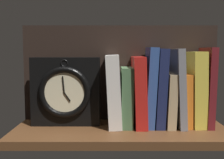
% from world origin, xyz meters
% --- Properties ---
extents(ground_plane, '(0.68, 0.27, 0.03)m').
position_xyz_m(ground_plane, '(0.00, 0.00, -0.01)').
color(ground_plane, brown).
extents(back_panel, '(0.68, 0.01, 0.33)m').
position_xyz_m(back_panel, '(0.00, 0.13, 0.17)').
color(back_panel, black).
rests_on(back_panel, ground_plane).
extents(book_white_catcher, '(0.05, 0.15, 0.23)m').
position_xyz_m(book_white_catcher, '(-0.02, 0.04, 0.12)').
color(book_white_catcher, silver).
rests_on(book_white_catcher, ground_plane).
extents(book_green_romantic, '(0.04, 0.14, 0.19)m').
position_xyz_m(book_green_romantic, '(0.02, 0.04, 0.10)').
color(book_green_romantic, '#476B44').
rests_on(book_green_romantic, ground_plane).
extents(book_red_requiem, '(0.05, 0.16, 0.23)m').
position_xyz_m(book_red_requiem, '(0.06, 0.04, 0.11)').
color(book_red_requiem, red).
rests_on(book_red_requiem, ground_plane).
extents(book_blue_modern, '(0.04, 0.13, 0.26)m').
position_xyz_m(book_blue_modern, '(0.10, 0.04, 0.13)').
color(book_blue_modern, '#2D4C8E').
rests_on(book_blue_modern, ground_plane).
extents(book_navy_bierce, '(0.04, 0.14, 0.25)m').
position_xyz_m(book_navy_bierce, '(0.13, 0.04, 0.13)').
color(book_navy_bierce, '#192147').
rests_on(book_navy_bierce, ground_plane).
extents(book_tan_shortstories, '(0.03, 0.14, 0.17)m').
position_xyz_m(book_tan_shortstories, '(0.16, 0.04, 0.09)').
color(book_tan_shortstories, tan).
rests_on(book_tan_shortstories, ground_plane).
extents(book_gray_chess, '(0.04, 0.15, 0.25)m').
position_xyz_m(book_gray_chess, '(0.19, 0.04, 0.13)').
color(book_gray_chess, gray).
rests_on(book_gray_chess, ground_plane).
extents(book_orange_pandolfini, '(0.03, 0.12, 0.17)m').
position_xyz_m(book_orange_pandolfini, '(0.21, 0.04, 0.09)').
color(book_orange_pandolfini, orange).
rests_on(book_orange_pandolfini, ground_plane).
extents(book_yellow_seinlanguage, '(0.05, 0.13, 0.24)m').
position_xyz_m(book_yellow_seinlanguage, '(0.25, 0.04, 0.12)').
color(book_yellow_seinlanguage, gold).
rests_on(book_yellow_seinlanguage, ground_plane).
extents(book_maroon_dawkins, '(0.03, 0.14, 0.26)m').
position_xyz_m(book_maroon_dawkins, '(0.28, 0.04, 0.13)').
color(book_maroon_dawkins, maroon).
rests_on(book_maroon_dawkins, ground_plane).
extents(framed_clock, '(0.22, 0.07, 0.22)m').
position_xyz_m(framed_clock, '(-0.18, 0.05, 0.11)').
color(framed_clock, black).
rests_on(framed_clock, ground_plane).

